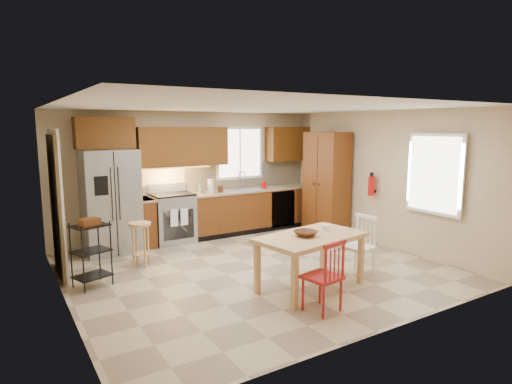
{
  "coord_description": "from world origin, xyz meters",
  "views": [
    {
      "loc": [
        -3.4,
        -5.49,
        2.22
      ],
      "look_at": [
        0.23,
        0.4,
        1.15
      ],
      "focal_mm": 30.0,
      "sensor_mm": 36.0,
      "label": 1
    }
  ],
  "objects_px": {
    "pantry": "(326,183)",
    "fire_extinguisher": "(371,186)",
    "chair_white": "(358,246)",
    "utility_cart": "(91,255)",
    "refrigerator": "(111,202)",
    "table_jar": "(325,229)",
    "table_bowl": "(306,237)",
    "soap_bottle": "(264,184)",
    "chair_red": "(322,276)",
    "dining_table": "(311,262)",
    "bar_stool": "(141,245)",
    "range_stove": "(173,219)"
  },
  "relations": [
    {
      "from": "table_jar",
      "to": "utility_cart",
      "type": "xyz_separation_m",
      "value": [
        -2.88,
        1.55,
        -0.31
      ]
    },
    {
      "from": "utility_cart",
      "to": "bar_stool",
      "type": "bearing_deg",
      "value": 12.2
    },
    {
      "from": "dining_table",
      "to": "bar_stool",
      "type": "relative_size",
      "value": 2.12
    },
    {
      "from": "soap_bottle",
      "to": "pantry",
      "type": "bearing_deg",
      "value": -43.45
    },
    {
      "from": "chair_white",
      "to": "utility_cart",
      "type": "bearing_deg",
      "value": 56.04
    },
    {
      "from": "refrigerator",
      "to": "bar_stool",
      "type": "xyz_separation_m",
      "value": [
        0.19,
        -1.05,
        -0.55
      ]
    },
    {
      "from": "fire_extinguisher",
      "to": "table_jar",
      "type": "relative_size",
      "value": 2.89
    },
    {
      "from": "range_stove",
      "to": "chair_red",
      "type": "distance_m",
      "value": 3.93
    },
    {
      "from": "range_stove",
      "to": "table_jar",
      "type": "relative_size",
      "value": 7.38
    },
    {
      "from": "range_stove",
      "to": "table_bowl",
      "type": "distance_m",
      "value": 3.34
    },
    {
      "from": "chair_white",
      "to": "refrigerator",
      "type": "bearing_deg",
      "value": 32.77
    },
    {
      "from": "fire_extinguisher",
      "to": "bar_stool",
      "type": "height_order",
      "value": "fire_extinguisher"
    },
    {
      "from": "chair_red",
      "to": "utility_cart",
      "type": "height_order",
      "value": "utility_cart"
    },
    {
      "from": "refrigerator",
      "to": "table_jar",
      "type": "relative_size",
      "value": 14.6
    },
    {
      "from": "dining_table",
      "to": "range_stove",
      "type": "bearing_deg",
      "value": 93.62
    },
    {
      "from": "soap_bottle",
      "to": "fire_extinguisher",
      "type": "bearing_deg",
      "value": -59.47
    },
    {
      "from": "soap_bottle",
      "to": "dining_table",
      "type": "relative_size",
      "value": 0.13
    },
    {
      "from": "fire_extinguisher",
      "to": "table_jar",
      "type": "distance_m",
      "value": 2.4
    },
    {
      "from": "pantry",
      "to": "bar_stool",
      "type": "distance_m",
      "value": 4.0
    },
    {
      "from": "chair_red",
      "to": "utility_cart",
      "type": "relative_size",
      "value": 0.97
    },
    {
      "from": "bar_stool",
      "to": "utility_cart",
      "type": "distance_m",
      "value": 0.98
    },
    {
      "from": "chair_white",
      "to": "table_bowl",
      "type": "height_order",
      "value": "chair_white"
    },
    {
      "from": "refrigerator",
      "to": "range_stove",
      "type": "height_order",
      "value": "refrigerator"
    },
    {
      "from": "table_bowl",
      "to": "chair_red",
      "type": "bearing_deg",
      "value": -111.47
    },
    {
      "from": "refrigerator",
      "to": "range_stove",
      "type": "xyz_separation_m",
      "value": [
        1.15,
        0.06,
        -0.45
      ]
    },
    {
      "from": "refrigerator",
      "to": "soap_bottle",
      "type": "bearing_deg",
      "value": -0.45
    },
    {
      "from": "soap_bottle",
      "to": "chair_red",
      "type": "bearing_deg",
      "value": -113.01
    },
    {
      "from": "dining_table",
      "to": "bar_stool",
      "type": "bearing_deg",
      "value": 119.07
    },
    {
      "from": "bar_stool",
      "to": "table_jar",
      "type": "bearing_deg",
      "value": -62.22
    },
    {
      "from": "range_stove",
      "to": "chair_red",
      "type": "xyz_separation_m",
      "value": [
        0.41,
        -3.91,
        -0.02
      ]
    },
    {
      "from": "bar_stool",
      "to": "range_stove",
      "type": "bearing_deg",
      "value": 32.2
    },
    {
      "from": "dining_table",
      "to": "bar_stool",
      "type": "xyz_separation_m",
      "value": [
        -1.71,
        2.15,
        -0.01
      ]
    },
    {
      "from": "table_bowl",
      "to": "dining_table",
      "type": "bearing_deg",
      "value": 0.0
    },
    {
      "from": "fire_extinguisher",
      "to": "table_bowl",
      "type": "relative_size",
      "value": 1.18
    },
    {
      "from": "bar_stool",
      "to": "utility_cart",
      "type": "height_order",
      "value": "utility_cart"
    },
    {
      "from": "table_bowl",
      "to": "fire_extinguisher",
      "type": "bearing_deg",
      "value": 25.92
    },
    {
      "from": "bar_stool",
      "to": "table_bowl",
      "type": "bearing_deg",
      "value": -70.07
    },
    {
      "from": "dining_table",
      "to": "fire_extinguisher",
      "type": "bearing_deg",
      "value": 17.35
    },
    {
      "from": "refrigerator",
      "to": "dining_table",
      "type": "bearing_deg",
      "value": -59.21
    },
    {
      "from": "soap_bottle",
      "to": "pantry",
      "type": "height_order",
      "value": "pantry"
    },
    {
      "from": "range_stove",
      "to": "fire_extinguisher",
      "type": "xyz_separation_m",
      "value": [
        3.18,
        -2.04,
        0.64
      ]
    },
    {
      "from": "table_jar",
      "to": "fire_extinguisher",
      "type": "bearing_deg",
      "value": 28.34
    },
    {
      "from": "range_stove",
      "to": "bar_stool",
      "type": "height_order",
      "value": "range_stove"
    },
    {
      "from": "soap_bottle",
      "to": "table_bowl",
      "type": "distance_m",
      "value": 3.47
    },
    {
      "from": "chair_red",
      "to": "bar_stool",
      "type": "bearing_deg",
      "value": 106.49
    },
    {
      "from": "refrigerator",
      "to": "table_jar",
      "type": "bearing_deg",
      "value": -54.24
    },
    {
      "from": "range_stove",
      "to": "table_bowl",
      "type": "height_order",
      "value": "range_stove"
    },
    {
      "from": "pantry",
      "to": "fire_extinguisher",
      "type": "xyz_separation_m",
      "value": [
        0.2,
        -1.05,
        0.05
      ]
    },
    {
      "from": "soap_bottle",
      "to": "table_jar",
      "type": "distance_m",
      "value": 3.23
    },
    {
      "from": "refrigerator",
      "to": "table_bowl",
      "type": "distance_m",
      "value": 3.68
    }
  ]
}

